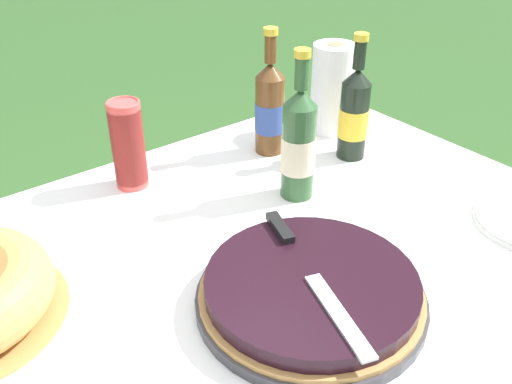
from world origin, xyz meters
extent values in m
cube|color=brown|center=(0.00, 0.00, 0.75)|extent=(1.64, 0.99, 0.03)
cylinder|color=brown|center=(0.76, 0.43, 0.37)|extent=(0.06, 0.06, 0.73)
cube|color=white|center=(0.00, 0.00, 0.77)|extent=(1.65, 1.00, 0.00)
cube|color=white|center=(0.00, 0.50, 0.72)|extent=(1.65, 0.01, 0.10)
cube|color=white|center=(0.82, 0.00, 0.72)|extent=(0.00, 1.00, 0.10)
cylinder|color=#38383D|center=(0.12, -0.17, 0.78)|extent=(0.39, 0.39, 0.02)
cylinder|color=#B78447|center=(0.12, -0.17, 0.80)|extent=(0.37, 0.37, 0.01)
cylinder|color=black|center=(0.12, -0.17, 0.82)|extent=(0.35, 0.35, 0.03)
cube|color=silver|center=(0.09, -0.26, 0.83)|extent=(0.08, 0.19, 0.00)
cube|color=black|center=(0.17, -0.03, 0.84)|extent=(0.05, 0.09, 0.01)
cylinder|color=#E04C47|center=(0.07, 0.37, 0.82)|extent=(0.07, 0.07, 0.09)
cylinder|color=#E04C47|center=(0.07, 0.37, 0.83)|extent=(0.07, 0.07, 0.09)
cylinder|color=#E04C47|center=(0.07, 0.37, 0.85)|extent=(0.07, 0.07, 0.09)
cylinder|color=#E04C47|center=(0.07, 0.37, 0.86)|extent=(0.07, 0.07, 0.09)
cylinder|color=#E04C47|center=(0.07, 0.37, 0.87)|extent=(0.07, 0.07, 0.09)
cylinder|color=#E04C47|center=(0.07, 0.37, 0.89)|extent=(0.07, 0.07, 0.09)
cylinder|color=#E04C47|center=(0.07, 0.37, 0.90)|extent=(0.07, 0.07, 0.09)
cylinder|color=#E04C47|center=(0.07, 0.37, 0.91)|extent=(0.07, 0.07, 0.09)
cylinder|color=#E04C47|center=(0.07, 0.37, 0.93)|extent=(0.07, 0.07, 0.09)
torus|color=#E04C47|center=(0.07, 0.37, 0.97)|extent=(0.07, 0.07, 0.01)
cylinder|color=#2D562D|center=(0.34, 0.11, 0.88)|extent=(0.07, 0.07, 0.21)
cylinder|color=beige|center=(0.34, 0.11, 0.87)|extent=(0.07, 0.07, 0.08)
cone|color=#2D562D|center=(0.34, 0.11, 1.00)|extent=(0.07, 0.07, 0.04)
cylinder|color=#2D562D|center=(0.34, 0.11, 1.05)|extent=(0.03, 0.03, 0.06)
cylinder|color=gold|center=(0.34, 0.11, 1.09)|extent=(0.03, 0.03, 0.02)
cylinder|color=brown|center=(0.42, 0.31, 0.87)|extent=(0.07, 0.07, 0.19)
cylinder|color=#334C93|center=(0.42, 0.31, 0.87)|extent=(0.07, 0.07, 0.07)
cone|color=brown|center=(0.42, 0.31, 0.98)|extent=(0.07, 0.07, 0.04)
cylinder|color=brown|center=(0.42, 0.31, 1.03)|extent=(0.03, 0.03, 0.06)
cylinder|color=gold|center=(0.42, 0.31, 1.08)|extent=(0.03, 0.03, 0.02)
cylinder|color=black|center=(0.57, 0.17, 0.87)|extent=(0.07, 0.07, 0.19)
cylinder|color=yellow|center=(0.57, 0.17, 0.86)|extent=(0.07, 0.07, 0.07)
cone|color=black|center=(0.57, 0.17, 0.98)|extent=(0.07, 0.07, 0.04)
cylinder|color=black|center=(0.57, 0.17, 1.03)|extent=(0.03, 0.03, 0.06)
cylinder|color=gold|center=(0.57, 0.17, 1.07)|extent=(0.03, 0.03, 0.02)
cylinder|color=white|center=(0.63, 0.31, 0.89)|extent=(0.11, 0.11, 0.23)
cylinder|color=#9E7A56|center=(0.63, 0.31, 1.01)|extent=(0.04, 0.04, 0.00)
camera|label=1|loc=(-0.39, -0.68, 1.44)|focal=40.00mm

